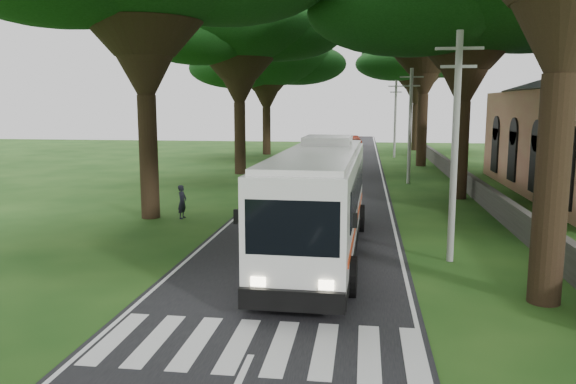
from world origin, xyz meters
The scene contains 15 objects.
ground centered at (0.00, 0.00, 0.00)m, with size 140.00×140.00×0.00m, color #173F12.
road centered at (0.00, 25.00, 0.01)m, with size 8.00×120.00×0.04m, color black.
crosswalk centered at (0.00, -2.00, 0.00)m, with size 8.00×3.00×0.01m, color silver.
property_wall centered at (9.00, 24.00, 0.60)m, with size 0.35×50.00×1.20m, color #383533.
pole_near centered at (5.50, 6.00, 4.18)m, with size 1.60×0.24×8.00m.
pole_mid centered at (5.50, 26.00, 4.18)m, with size 1.60×0.24×8.00m.
pole_far centered at (5.50, 46.00, 4.18)m, with size 1.60×0.24×8.00m.
tree_l_midb centered at (-7.50, 30.00, 11.48)m, with size 13.46×13.46×14.49m.
tree_l_far centered at (-8.50, 48.00, 10.42)m, with size 14.54×14.54×13.60m.
tree_r_midb centered at (7.50, 38.00, 13.21)m, with size 15.74×15.74×16.66m.
tree_r_far centered at (8.50, 56.00, 11.27)m, with size 13.49×13.49×14.28m.
coach_bus centered at (0.80, 6.22, 2.09)m, with size 3.35×13.25×3.89m.
distant_car_a centered at (-3.00, 38.55, 0.68)m, with size 1.53×3.81×1.30m, color silver.
distant_car_c centered at (0.80, 61.87, 0.75)m, with size 2.01×4.95×1.44m, color #9D2B16.
pedestrian centered at (-6.38, 12.03, 0.82)m, with size 0.60×0.39×1.65m, color black.
Camera 1 is at (2.41, -14.01, 5.53)m, focal length 35.00 mm.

